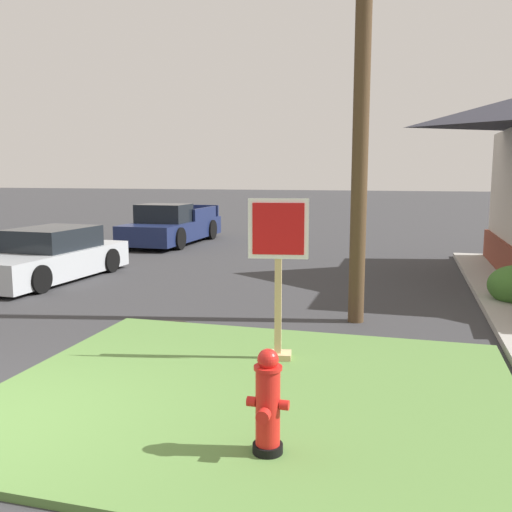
{
  "coord_description": "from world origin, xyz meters",
  "views": [
    {
      "loc": [
        4.11,
        -4.37,
        2.57
      ],
      "look_at": [
        1.71,
        4.53,
        1.2
      ],
      "focal_mm": 39.24,
      "sensor_mm": 36.0,
      "label": 1
    }
  ],
  "objects_px": {
    "fire_hydrant": "(268,404)",
    "stop_sign": "(278,280)",
    "utility_pole": "(363,56)",
    "parked_sedan_silver": "(49,257)",
    "pickup_truck_navy": "(172,227)",
    "manhole_cover": "(168,325)"
  },
  "relations": [
    {
      "from": "fire_hydrant",
      "to": "manhole_cover",
      "type": "distance_m",
      "value": 4.8
    },
    {
      "from": "manhole_cover",
      "to": "parked_sedan_silver",
      "type": "xyz_separation_m",
      "value": [
        -4.51,
        3.14,
        0.53
      ]
    },
    {
      "from": "manhole_cover",
      "to": "utility_pole",
      "type": "height_order",
      "value": "utility_pole"
    },
    {
      "from": "manhole_cover",
      "to": "pickup_truck_navy",
      "type": "height_order",
      "value": "pickup_truck_navy"
    },
    {
      "from": "stop_sign",
      "to": "manhole_cover",
      "type": "distance_m",
      "value": 2.87
    },
    {
      "from": "fire_hydrant",
      "to": "parked_sedan_silver",
      "type": "bearing_deg",
      "value": 135.6
    },
    {
      "from": "fire_hydrant",
      "to": "pickup_truck_navy",
      "type": "relative_size",
      "value": 0.18
    },
    {
      "from": "stop_sign",
      "to": "manhole_cover",
      "type": "relative_size",
      "value": 3.09
    },
    {
      "from": "pickup_truck_navy",
      "to": "utility_pole",
      "type": "height_order",
      "value": "utility_pole"
    },
    {
      "from": "utility_pole",
      "to": "fire_hydrant",
      "type": "bearing_deg",
      "value": -93.79
    },
    {
      "from": "fire_hydrant",
      "to": "manhole_cover",
      "type": "relative_size",
      "value": 1.38
    },
    {
      "from": "parked_sedan_silver",
      "to": "utility_pole",
      "type": "height_order",
      "value": "utility_pole"
    },
    {
      "from": "parked_sedan_silver",
      "to": "pickup_truck_navy",
      "type": "height_order",
      "value": "pickup_truck_navy"
    },
    {
      "from": "fire_hydrant",
      "to": "stop_sign",
      "type": "xyz_separation_m",
      "value": [
        -0.49,
        2.53,
        0.62
      ]
    },
    {
      "from": "fire_hydrant",
      "to": "pickup_truck_navy",
      "type": "bearing_deg",
      "value": 116.6
    },
    {
      "from": "manhole_cover",
      "to": "parked_sedan_silver",
      "type": "relative_size",
      "value": 0.16
    },
    {
      "from": "fire_hydrant",
      "to": "utility_pole",
      "type": "relative_size",
      "value": 0.11
    },
    {
      "from": "manhole_cover",
      "to": "parked_sedan_silver",
      "type": "distance_m",
      "value": 5.52
    },
    {
      "from": "stop_sign",
      "to": "parked_sedan_silver",
      "type": "bearing_deg",
      "value": 146.03
    },
    {
      "from": "parked_sedan_silver",
      "to": "pickup_truck_navy",
      "type": "xyz_separation_m",
      "value": [
        0.05,
        7.24,
        0.07
      ]
    },
    {
      "from": "parked_sedan_silver",
      "to": "utility_pole",
      "type": "relative_size",
      "value": 0.53
    },
    {
      "from": "pickup_truck_navy",
      "to": "utility_pole",
      "type": "bearing_deg",
      "value": -51.01
    }
  ]
}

